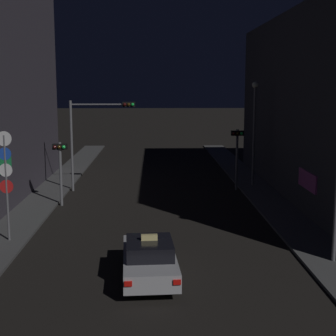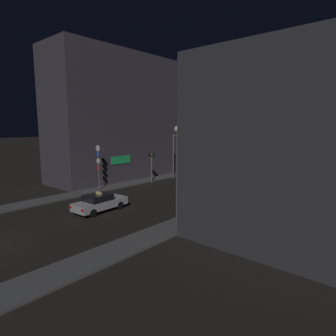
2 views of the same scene
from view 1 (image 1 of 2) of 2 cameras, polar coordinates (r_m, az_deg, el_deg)
sidewalk_left at (r=31.96m, az=-13.46°, el=-2.92°), size 2.16×50.67×0.12m
sidewalk_right at (r=32.01m, az=10.49°, el=-2.80°), size 2.16×50.67×0.12m
taxi at (r=17.76m, az=-2.13°, el=-10.25°), size 2.03×4.54×1.62m
traffic_light_overhead at (r=32.20m, az=-8.34°, el=4.67°), size 4.15×0.42×5.79m
traffic_light_left_kerb at (r=28.59m, az=-12.16°, el=0.86°), size 0.80×0.42×3.61m
traffic_light_right_kerb at (r=32.56m, az=7.86°, el=2.38°), size 0.80×0.42×3.96m
sign_pole_left at (r=22.23m, az=-17.94°, el=-0.86°), size 0.63×0.10×4.70m
street_lamp_far_block at (r=33.62m, az=9.79°, el=5.41°), size 0.44×0.44×6.86m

